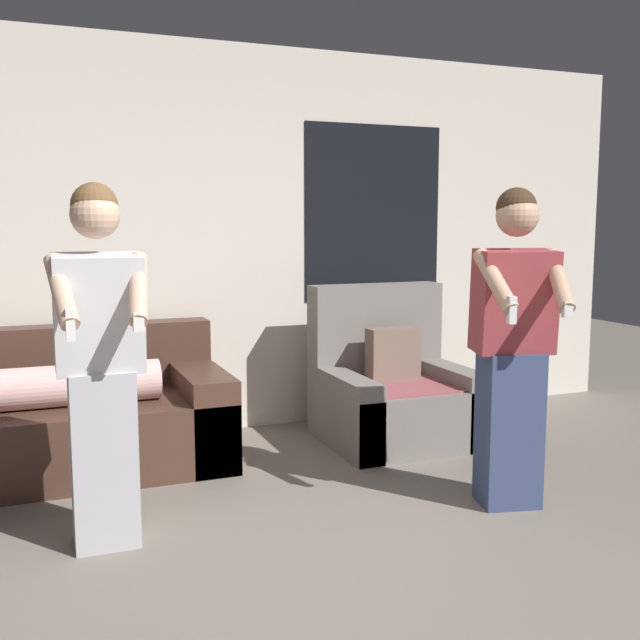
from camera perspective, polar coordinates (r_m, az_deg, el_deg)
The scene contains 6 objects.
ground_plane at distance 2.94m, azimuth 4.98°, elevation -22.85°, with size 14.00×14.00×0.00m, color slate.
wall_back at distance 5.28m, azimuth -8.96°, elevation 5.98°, with size 6.87×0.07×2.70m.
couch at distance 4.79m, azimuth -18.43°, elevation -7.25°, with size 1.83×0.96×0.83m.
armchair at distance 5.16m, azimuth 5.54°, elevation -5.51°, with size 0.96×0.88×1.05m.
person_left at distance 3.51m, azimuth -16.37°, elevation -3.25°, with size 0.45×0.47×1.66m.
person_right at distance 3.98m, azimuth 14.47°, elevation -1.98°, with size 0.47×0.53×1.66m.
Camera 1 is at (-1.16, -2.26, 1.48)m, focal length 42.00 mm.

